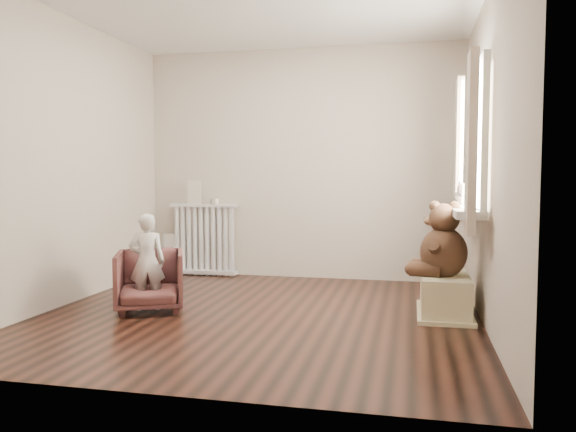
% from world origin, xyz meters
% --- Properties ---
extents(floor, '(3.60, 3.60, 0.01)m').
position_xyz_m(floor, '(0.00, 0.00, 0.00)').
color(floor, black).
rests_on(floor, ground).
extents(back_wall, '(3.60, 0.02, 2.60)m').
position_xyz_m(back_wall, '(0.00, 1.80, 1.30)').
color(back_wall, beige).
rests_on(back_wall, ground).
extents(front_wall, '(3.60, 0.02, 2.60)m').
position_xyz_m(front_wall, '(0.00, -1.80, 1.30)').
color(front_wall, beige).
rests_on(front_wall, ground).
extents(left_wall, '(0.02, 3.60, 2.60)m').
position_xyz_m(left_wall, '(-1.80, 0.00, 1.30)').
color(left_wall, beige).
rests_on(left_wall, ground).
extents(right_wall, '(0.02, 3.60, 2.60)m').
position_xyz_m(right_wall, '(1.80, 0.00, 1.30)').
color(right_wall, beige).
rests_on(right_wall, ground).
extents(window, '(0.03, 0.90, 1.10)m').
position_xyz_m(window, '(1.76, 0.30, 1.45)').
color(window, white).
rests_on(window, right_wall).
extents(window_sill, '(0.22, 1.10, 0.06)m').
position_xyz_m(window_sill, '(1.67, 0.30, 0.87)').
color(window_sill, silver).
rests_on(window_sill, right_wall).
extents(curtain_left, '(0.06, 0.26, 1.30)m').
position_xyz_m(curtain_left, '(1.65, -0.27, 1.39)').
color(curtain_left, beige).
rests_on(curtain_left, right_wall).
extents(curtain_right, '(0.06, 0.26, 1.30)m').
position_xyz_m(curtain_right, '(1.65, 0.87, 1.39)').
color(curtain_right, beige).
rests_on(curtain_right, right_wall).
extents(radiator, '(0.79, 0.15, 0.84)m').
position_xyz_m(radiator, '(-1.13, 1.68, 0.39)').
color(radiator, silver).
rests_on(radiator, floor).
extents(paper_doll, '(0.17, 0.01, 0.28)m').
position_xyz_m(paper_doll, '(-1.24, 1.68, 0.97)').
color(paper_doll, beige).
rests_on(paper_doll, radiator).
extents(tin_a, '(0.11, 0.11, 0.07)m').
position_xyz_m(tin_a, '(-0.99, 1.68, 0.87)').
color(tin_a, '#A59E8C').
rests_on(tin_a, radiator).
extents(toy_vanity, '(0.30, 0.22, 0.47)m').
position_xyz_m(toy_vanity, '(-1.55, 1.65, 0.28)').
color(toy_vanity, silver).
rests_on(toy_vanity, floor).
extents(armchair, '(0.74, 0.75, 0.52)m').
position_xyz_m(armchair, '(-0.96, -0.06, 0.26)').
color(armchair, '#542B28').
rests_on(armchair, floor).
extents(child, '(0.35, 0.30, 0.83)m').
position_xyz_m(child, '(-0.96, -0.11, 0.43)').
color(child, white).
rests_on(child, armchair).
extents(toy_bench, '(0.39, 0.73, 0.34)m').
position_xyz_m(toy_bench, '(1.52, 0.31, 0.20)').
color(toy_bench, beige).
rests_on(toy_bench, floor).
extents(teddy_bear, '(0.54, 0.45, 0.60)m').
position_xyz_m(teddy_bear, '(1.50, 0.25, 0.67)').
color(teddy_bear, '#382115').
rests_on(teddy_bear, toy_bench).
extents(plush_cat, '(0.15, 0.24, 0.20)m').
position_xyz_m(plush_cat, '(1.66, 0.52, 1.00)').
color(plush_cat, slate).
rests_on(plush_cat, window_sill).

